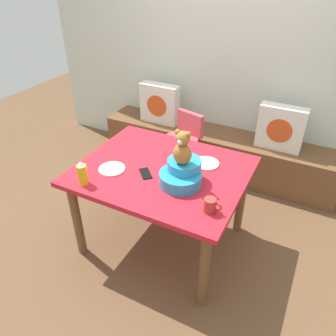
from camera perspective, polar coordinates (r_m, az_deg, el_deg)
ground_plane at (r=2.95m, az=-0.90°, el=-12.22°), size 8.00×8.00×0.00m
back_wall at (r=3.59m, az=11.16°, el=19.74°), size 4.40×0.10×2.60m
window_bench at (r=3.74m, az=8.15°, el=2.84°), size 2.60×0.44×0.46m
pillow_floral_left at (r=3.77m, az=-1.46°, el=11.07°), size 0.44×0.15×0.44m
pillow_floral_right at (r=3.40m, az=18.96°, el=6.58°), size 0.44×0.15×0.44m
dining_table at (r=2.53m, az=-1.03°, el=-2.01°), size 1.25×1.03×0.74m
highchair at (r=3.31m, az=2.40°, el=4.66°), size 0.40×0.51×0.79m
infant_seat_teal at (r=2.30m, az=2.39°, el=-1.03°), size 0.30×0.33×0.16m
teddy_bear at (r=2.19m, az=2.51°, el=3.42°), size 0.13×0.12×0.25m
ketchup_bottle at (r=2.35m, az=-14.63°, el=-0.88°), size 0.07×0.07×0.18m
coffee_mug at (r=2.08m, az=7.34°, el=-6.43°), size 0.12×0.08×0.09m
dinner_plate_near at (r=2.55m, az=6.62°, el=0.81°), size 0.20×0.20×0.01m
dinner_plate_far at (r=2.50m, az=-9.68°, el=-0.15°), size 0.20×0.20×0.01m
cell_phone at (r=2.43m, az=-3.91°, el=-0.94°), size 0.15×0.15×0.01m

